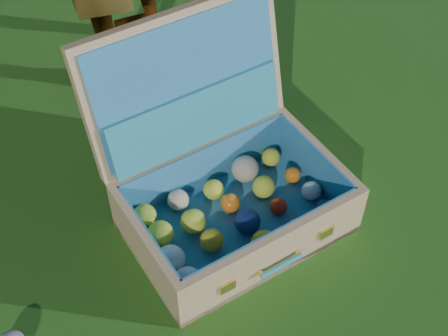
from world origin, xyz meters
TOP-DOWN VIEW (x-y plane):
  - ground at (0.00, 0.00)m, footprint 60.00×60.00m
  - suitcase at (0.16, 0.06)m, footprint 0.61×0.56m

SIDE VIEW (x-z plane):
  - ground at x=0.00m, z-range 0.00..0.00m
  - suitcase at x=0.16m, z-range -0.12..0.42m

